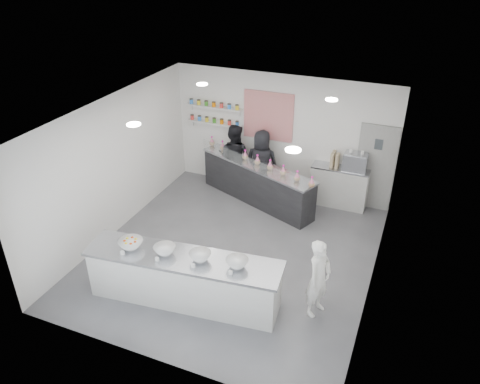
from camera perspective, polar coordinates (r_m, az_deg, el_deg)
name	(u,v)px	position (r m, az deg, el deg)	size (l,w,h in m)	color
floor	(234,253)	(9.76, -0.73, -7.49)	(6.00, 6.00, 0.00)	#515156
ceiling	(233,115)	(8.34, -0.86, 9.33)	(6.00, 6.00, 0.00)	white
back_wall	(282,135)	(11.51, 5.09, 6.91)	(5.50, 5.50, 0.00)	white
left_wall	(114,166)	(10.23, -15.13, 3.06)	(6.00, 6.00, 0.00)	white
right_wall	(381,219)	(8.41, 16.76, -3.18)	(6.00, 6.00, 0.00)	white
back_door	(375,168)	(11.27, 16.15, 2.82)	(0.88, 0.04, 2.10)	gray
pattern_panel	(268,116)	(11.43, 3.46, 9.23)	(1.25, 0.03, 1.20)	#B80E1A
jar_shelf_lower	(215,123)	(11.98, -3.11, 8.40)	(1.45, 0.22, 0.04)	silver
jar_shelf_upper	(214,107)	(11.84, -3.16, 10.30)	(1.45, 0.22, 0.04)	silver
preserve_jars	(214,113)	(11.87, -3.19, 9.63)	(1.45, 0.10, 0.56)	#E93D35
downlight_0	(134,124)	(8.17, -12.84, 8.04)	(0.24, 0.24, 0.02)	white
downlight_1	(293,150)	(7.03, 6.49, 5.13)	(0.24, 0.24, 0.02)	white
downlight_2	(202,84)	(10.29, -4.64, 12.97)	(0.24, 0.24, 0.02)	white
downlight_3	(332,100)	(9.41, 11.10, 10.99)	(0.24, 0.24, 0.02)	white
prep_counter	(184,279)	(8.43, -6.82, -10.46)	(3.47, 0.79, 0.95)	silver
back_bar	(257,183)	(11.35, 2.07, 1.09)	(3.22, 0.59, 1.00)	black
sneeze_guard	(249,163)	(10.88, 1.12, 3.56)	(3.17, 0.01, 0.27)	white
espresso_ledge	(339,187)	(11.42, 11.95, 0.64)	(1.35, 0.43, 1.00)	silver
espresso_machine	(355,162)	(11.07, 13.88, 3.56)	(0.54, 0.37, 0.41)	#93969E
cup_stacks	(335,160)	(11.15, 11.48, 3.82)	(0.25, 0.24, 0.34)	#8F885B
prep_bowls	(182,253)	(8.10, -7.05, -7.44)	(2.34, 0.49, 0.15)	white
label_cards	(164,272)	(7.80, -9.20, -9.62)	(2.01, 0.04, 0.07)	white
cookie_bags	(257,160)	(11.07, 2.13, 3.96)	(3.34, 0.14, 0.26)	pink
woman_prep	(319,278)	(8.09, 9.56, -10.34)	(0.53, 0.35, 1.45)	white
staff_left	(234,158)	(11.76, -0.74, 4.20)	(0.85, 0.66, 1.75)	black
staff_right	(261,163)	(11.52, 2.63, 3.51)	(0.83, 0.54, 1.70)	black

